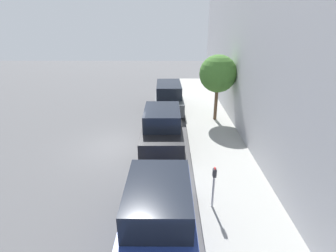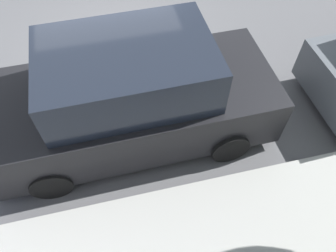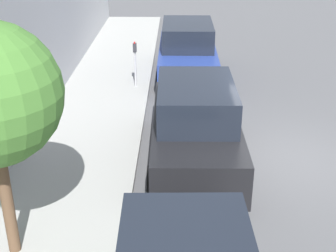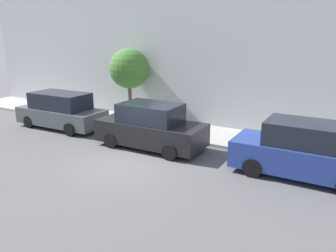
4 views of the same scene
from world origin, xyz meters
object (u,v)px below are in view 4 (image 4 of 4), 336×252
parked_suv_nearest (303,151)px  street_tree (129,69)px  parked_suv_second (151,127)px  parked_minivan_third (61,111)px  parking_meter_near (275,130)px

parked_suv_nearest → street_tree: bearing=72.0°
parked_suv_nearest → parked_suv_second: same height
parked_suv_nearest → parked_minivan_third: 12.16m
parking_meter_near → street_tree: street_tree is taller
parked_minivan_third → parking_meter_near: (1.51, -10.78, 0.15)m
parked_minivan_third → parked_suv_nearest: bearing=-91.1°
parked_minivan_third → parking_meter_near: parked_minivan_third is taller
parked_suv_nearest → parked_suv_second: 6.27m
parked_suv_nearest → parking_meter_near: parked_suv_nearest is taller
parked_suv_second → parking_meter_near: 5.23m
parked_suv_nearest → parking_meter_near: size_ratio=3.19×
parked_minivan_third → street_tree: bearing=-39.3°
parked_minivan_third → street_tree: size_ratio=1.24×
parked_suv_second → parking_meter_near: bearing=-69.7°
parked_suv_nearest → parked_minivan_third: (0.23, 12.15, -0.01)m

